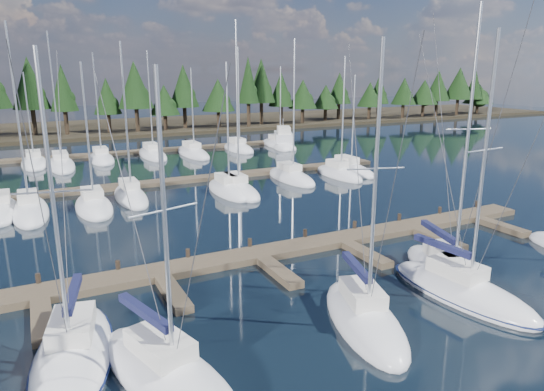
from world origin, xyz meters
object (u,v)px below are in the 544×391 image
front_sailboat_1 (73,355)px  front_sailboat_5 (449,274)px  front_sailboat_2 (167,374)px  motor_yacht_right (283,143)px  front_sailboat_4 (462,291)px  front_sailboat_3 (364,318)px  main_dock (261,258)px

front_sailboat_1 → front_sailboat_5: front_sailboat_5 is taller
front_sailboat_2 → motor_yacht_right: bearing=57.7°
front_sailboat_4 → front_sailboat_3: bearing=-179.4°
front_sailboat_4 → front_sailboat_5: bearing=61.1°
main_dock → front_sailboat_5: 10.63m
main_dock → front_sailboat_1: (-11.00, -5.98, 0.07)m
front_sailboat_1 → motor_yacht_right: bearing=53.5°
front_sailboat_1 → front_sailboat_5: size_ratio=0.85×
front_sailboat_2 → front_sailboat_4: bearing=0.6°
main_dock → front_sailboat_3: size_ratio=3.35×
front_sailboat_3 → front_sailboat_1: bearing=166.9°
motor_yacht_right → main_dock: bearing=-119.7°
front_sailboat_1 → front_sailboat_2: (2.96, -2.88, 0.00)m
front_sailboat_1 → motor_yacht_right: 55.75m
front_sailboat_2 → front_sailboat_5: (16.09, 1.93, 0.02)m
main_dock → front_sailboat_1: size_ratio=3.47×
front_sailboat_3 → front_sailboat_4: 6.12m
main_dock → front_sailboat_5: bearing=-40.7°
front_sailboat_3 → front_sailboat_2: bearing=-179.4°
front_sailboat_4 → front_sailboat_5: size_ratio=0.91×
front_sailboat_1 → front_sailboat_4: bearing=-8.6°
front_sailboat_4 → main_dock: bearing=129.1°
front_sailboat_1 → main_dock: bearing=28.6°
motor_yacht_right → front_sailboat_2: bearing=-122.3°
main_dock → front_sailboat_3: 8.83m
main_dock → front_sailboat_4: front_sailboat_4 is taller
front_sailboat_3 → front_sailboat_5: bearing=14.5°
motor_yacht_right → front_sailboat_4: bearing=-107.6°
front_sailboat_4 → front_sailboat_1: bearing=171.4°
front_sailboat_3 → front_sailboat_5: (7.11, 1.84, 0.01)m
front_sailboat_4 → front_sailboat_5: (0.98, 1.78, 0.02)m
main_dock → motor_yacht_right: (22.14, 38.84, 0.33)m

